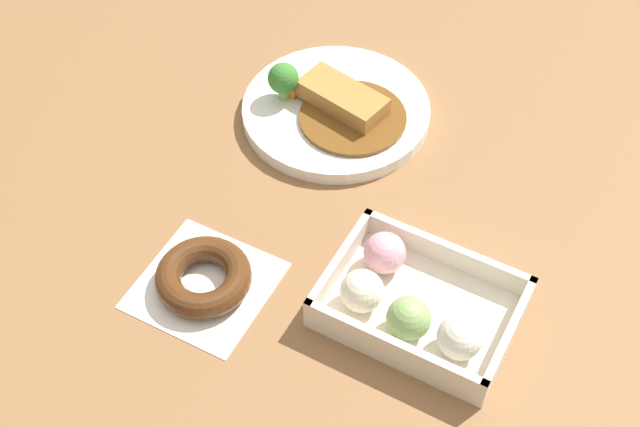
% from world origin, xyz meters
% --- Properties ---
extents(ground_plane, '(1.60, 1.60, 0.00)m').
position_xyz_m(ground_plane, '(0.00, 0.00, 0.00)').
color(ground_plane, brown).
extents(curry_plate, '(0.24, 0.24, 0.07)m').
position_xyz_m(curry_plate, '(-0.11, 0.07, 0.01)').
color(curry_plate, white).
rests_on(curry_plate, ground_plane).
extents(donut_box, '(0.20, 0.14, 0.06)m').
position_xyz_m(donut_box, '(0.11, -0.16, 0.02)').
color(donut_box, beige).
rests_on(donut_box, ground_plane).
extents(chocolate_ring_donut, '(0.14, 0.14, 0.03)m').
position_xyz_m(chocolate_ring_donut, '(-0.11, -0.23, 0.01)').
color(chocolate_ring_donut, white).
rests_on(chocolate_ring_donut, ground_plane).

